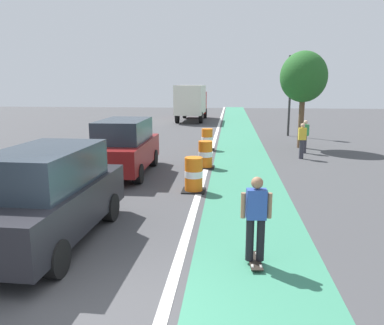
{
  "coord_description": "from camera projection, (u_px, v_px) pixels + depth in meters",
  "views": [
    {
      "loc": [
        1.83,
        -4.87,
        3.32
      ],
      "look_at": [
        0.75,
        5.87,
        1.1
      ],
      "focal_mm": 35.65,
      "sensor_mm": 36.0,
      "label": 1
    }
  ],
  "objects": [
    {
      "name": "delivery_truck_down_block",
      "position": [
        192.0,
        101.0,
        34.93
      ],
      "size": [
        2.41,
        7.62,
        3.23
      ],
      "color": "silver",
      "rests_on": "ground"
    },
    {
      "name": "lane_divider_stripe",
      "position": [
        209.0,
        159.0,
        17.2
      ],
      "size": [
        0.2,
        80.0,
        0.01
      ],
      "primitive_type": "cube",
      "color": "silver",
      "rests_on": "ground"
    },
    {
      "name": "bike_lane_strip",
      "position": [
        242.0,
        160.0,
        17.05
      ],
      "size": [
        2.5,
        80.0,
        0.01
      ],
      "primitive_type": "cube",
      "color": "#387F60",
      "rests_on": "ground"
    },
    {
      "name": "traffic_barrel_back",
      "position": [
        207.0,
        140.0,
        19.56
      ],
      "size": [
        0.73,
        0.73,
        1.09
      ],
      "color": "orange",
      "rests_on": "ground"
    },
    {
      "name": "ground_plane",
      "position": [
        101.0,
        315.0,
        5.6
      ],
      "size": [
        100.0,
        100.0,
        0.0
      ],
      "primitive_type": "plane",
      "color": "#424244"
    },
    {
      "name": "pedestrian_crossing",
      "position": [
        302.0,
        140.0,
        17.15
      ],
      "size": [
        0.34,
        0.2,
        1.61
      ],
      "color": "#33333D",
      "rests_on": "ground"
    },
    {
      "name": "street_tree_sidewalk",
      "position": [
        304.0,
        77.0,
        19.58
      ],
      "size": [
        2.4,
        2.4,
        5.0
      ],
      "color": "brown",
      "rests_on": "ground"
    },
    {
      "name": "traffic_barrel_mid",
      "position": [
        205.0,
        155.0,
        15.35
      ],
      "size": [
        0.73,
        0.73,
        1.09
      ],
      "color": "orange",
      "rests_on": "ground"
    },
    {
      "name": "parked_suv_second",
      "position": [
        124.0,
        147.0,
        14.24
      ],
      "size": [
        1.98,
        4.63,
        2.04
      ],
      "color": "maroon",
      "rests_on": "ground"
    },
    {
      "name": "traffic_barrel_front",
      "position": [
        194.0,
        175.0,
        11.94
      ],
      "size": [
        0.73,
        0.73,
        1.09
      ],
      "color": "orange",
      "rests_on": "ground"
    },
    {
      "name": "traffic_light_corner",
      "position": [
        291.0,
        81.0,
        24.25
      ],
      "size": [
        0.41,
        0.32,
        5.1
      ],
      "color": "#2D2D2D",
      "rests_on": "ground"
    },
    {
      "name": "parked_suv_nearest",
      "position": [
        48.0,
        195.0,
        7.98
      ],
      "size": [
        2.0,
        4.64,
        2.04
      ],
      "color": "black",
      "rests_on": "ground"
    },
    {
      "name": "pedestrian_waiting",
      "position": [
        305.0,
        136.0,
        18.57
      ],
      "size": [
        0.34,
        0.2,
        1.61
      ],
      "color": "#33333D",
      "rests_on": "ground"
    },
    {
      "name": "skateboarder_on_lane",
      "position": [
        256.0,
        218.0,
        7.0
      ],
      "size": [
        0.57,
        0.82,
        1.69
      ],
      "color": "black",
      "rests_on": "ground"
    }
  ]
}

